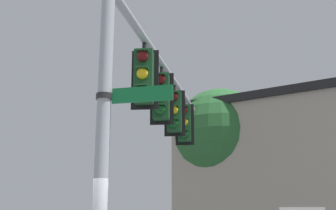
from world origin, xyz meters
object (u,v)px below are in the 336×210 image
traffic_light_nearest_pole (144,76)px  street_name_sign (126,95)px  traffic_light_mid_inner (161,96)px  traffic_light_mid_outer (174,111)px  traffic_light_arm_end (184,123)px

traffic_light_nearest_pole → street_name_sign: traffic_light_nearest_pole is taller
traffic_light_nearest_pole → traffic_light_mid_inner: bearing=-97.7°
traffic_light_mid_inner → traffic_light_mid_outer: bearing=-97.7°
traffic_light_mid_outer → traffic_light_mid_inner: bearing=82.3°
traffic_light_mid_inner → traffic_light_arm_end: same height
traffic_light_mid_inner → traffic_light_arm_end: 2.81m
traffic_light_arm_end → traffic_light_nearest_pole: bearing=82.3°
traffic_light_arm_end → street_name_sign: traffic_light_arm_end is taller
traffic_light_nearest_pole → street_name_sign: (-0.05, 1.96, -0.97)m
street_name_sign → traffic_light_mid_inner: bearing=-92.3°
traffic_light_mid_inner → street_name_sign: size_ratio=1.18×
traffic_light_arm_end → street_name_sign: size_ratio=1.18×
traffic_light_mid_inner → traffic_light_mid_outer: size_ratio=1.00×
street_name_sign → traffic_light_mid_outer: bearing=-93.9°
traffic_light_mid_outer → traffic_light_arm_end: size_ratio=1.00×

